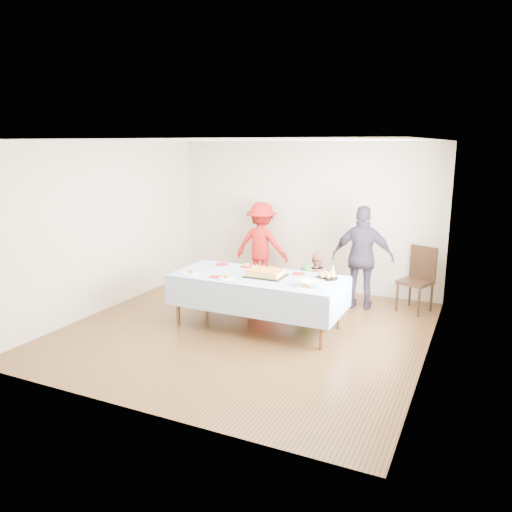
% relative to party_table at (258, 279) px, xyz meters
% --- Properties ---
extents(ground, '(5.00, 5.00, 0.00)m').
position_rel_party_table_xyz_m(ground, '(-0.10, -0.20, -0.72)').
color(ground, '#472914').
rests_on(ground, ground).
extents(room_walls, '(5.04, 5.04, 2.72)m').
position_rel_party_table_xyz_m(room_walls, '(-0.05, -0.19, 1.05)').
color(room_walls, beige).
rests_on(room_walls, ground).
extents(party_table, '(2.50, 1.10, 0.78)m').
position_rel_party_table_xyz_m(party_table, '(0.00, 0.00, 0.00)').
color(party_table, brown).
rests_on(party_table, ground).
extents(birthday_cake, '(0.56, 0.43, 0.10)m').
position_rel_party_table_xyz_m(birthday_cake, '(0.12, 0.02, 0.10)').
color(birthday_cake, black).
rests_on(birthday_cake, party_table).
extents(rolls_tray, '(0.31, 0.31, 0.09)m').
position_rel_party_table_xyz_m(rolls_tray, '(0.95, 0.28, 0.09)').
color(rolls_tray, black).
rests_on(rolls_tray, party_table).
extents(punch_bowl, '(0.31, 0.31, 0.08)m').
position_rel_party_table_xyz_m(punch_bowl, '(0.90, -0.20, 0.09)').
color(punch_bowl, silver).
rests_on(punch_bowl, party_table).
extents(party_hat, '(0.11, 0.11, 0.19)m').
position_rel_party_table_xyz_m(party_hat, '(1.00, 0.41, 0.15)').
color(party_hat, silver).
rests_on(party_hat, party_table).
extents(fork_pile, '(0.24, 0.18, 0.07)m').
position_rel_party_table_xyz_m(fork_pile, '(0.64, -0.22, 0.09)').
color(fork_pile, white).
rests_on(fork_pile, party_table).
extents(plate_red_far_a, '(0.20, 0.20, 0.01)m').
position_rel_party_table_xyz_m(plate_red_far_a, '(-0.81, 0.38, 0.06)').
color(plate_red_far_a, red).
rests_on(plate_red_far_a, party_table).
extents(plate_red_far_b, '(0.19, 0.19, 0.01)m').
position_rel_party_table_xyz_m(plate_red_far_b, '(-0.38, 0.41, 0.06)').
color(plate_red_far_b, red).
rests_on(plate_red_far_b, party_table).
extents(plate_red_far_c, '(0.18, 0.18, 0.01)m').
position_rel_party_table_xyz_m(plate_red_far_c, '(0.04, 0.37, 0.06)').
color(plate_red_far_c, red).
rests_on(plate_red_far_c, party_table).
extents(plate_red_far_d, '(0.20, 0.20, 0.01)m').
position_rel_party_table_xyz_m(plate_red_far_d, '(0.51, 0.34, 0.06)').
color(plate_red_far_d, red).
rests_on(plate_red_far_d, party_table).
extents(plate_red_near, '(0.16, 0.16, 0.01)m').
position_rel_party_table_xyz_m(plate_red_near, '(-0.53, -0.33, 0.06)').
color(plate_red_near, red).
rests_on(plate_red_near, party_table).
extents(plate_white_left, '(0.24, 0.24, 0.01)m').
position_rel_party_table_xyz_m(plate_white_left, '(-0.93, -0.33, 0.06)').
color(plate_white_left, white).
rests_on(plate_white_left, party_table).
extents(plate_white_mid, '(0.22, 0.22, 0.01)m').
position_rel_party_table_xyz_m(plate_white_mid, '(-0.34, -0.34, 0.06)').
color(plate_white_mid, white).
rests_on(plate_white_mid, party_table).
extents(plate_white_right, '(0.23, 0.23, 0.01)m').
position_rel_party_table_xyz_m(plate_white_right, '(0.84, -0.33, 0.06)').
color(plate_white_right, white).
rests_on(plate_white_right, party_table).
extents(dining_chair, '(0.59, 0.59, 1.05)m').
position_rel_party_table_xyz_m(dining_chair, '(2.03, 1.79, -0.14)').
color(dining_chair, black).
rests_on(dining_chair, ground).
extents(toddler_left, '(0.29, 0.21, 0.75)m').
position_rel_party_table_xyz_m(toddler_left, '(-0.46, 0.76, -0.35)').
color(toddler_left, red).
rests_on(toddler_left, ground).
extents(toddler_mid, '(0.44, 0.34, 0.79)m').
position_rel_party_table_xyz_m(toddler_mid, '(0.41, 0.97, -0.33)').
color(toddler_mid, '#306B23').
rests_on(toddler_mid, ground).
extents(toddler_right, '(0.48, 0.39, 0.94)m').
position_rel_party_table_xyz_m(toddler_right, '(0.50, 1.18, -0.26)').
color(toddler_right, '#AD6350').
rests_on(toddler_right, ground).
extents(adult_left, '(1.04, 0.61, 1.60)m').
position_rel_party_table_xyz_m(adult_left, '(-0.85, 2.00, 0.07)').
color(adult_left, red).
rests_on(adult_left, ground).
extents(adult_right, '(1.03, 0.53, 1.70)m').
position_rel_party_table_xyz_m(adult_right, '(1.17, 1.52, 0.12)').
color(adult_right, '#362D3E').
rests_on(adult_right, ground).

